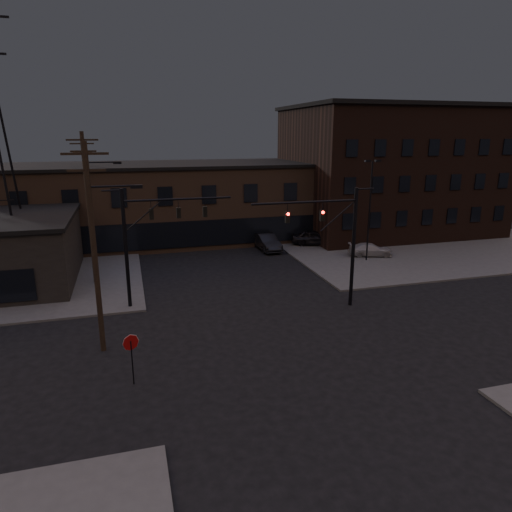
# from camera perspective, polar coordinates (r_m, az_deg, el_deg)

# --- Properties ---
(ground) EXTENTS (140.00, 140.00, 0.00)m
(ground) POSITION_cam_1_polar(r_m,az_deg,el_deg) (25.84, 3.22, -11.00)
(ground) COLOR black
(ground) RESTS_ON ground
(sidewalk_ne) EXTENTS (30.00, 30.00, 0.15)m
(sidewalk_ne) POSITION_cam_1_polar(r_m,az_deg,el_deg) (54.19, 17.83, 2.34)
(sidewalk_ne) COLOR #474744
(sidewalk_ne) RESTS_ON ground
(building_row) EXTENTS (40.00, 12.00, 8.00)m
(building_row) POSITION_cam_1_polar(r_m,az_deg,el_deg) (51.02, -7.05, 6.68)
(building_row) COLOR brown
(building_row) RESTS_ON ground
(building_right) EXTENTS (22.00, 16.00, 14.00)m
(building_right) POSITION_cam_1_polar(r_m,az_deg,el_deg) (56.53, 16.16, 10.08)
(building_right) COLOR black
(building_right) RESTS_ON ground
(traffic_signal_near) EXTENTS (7.12, 0.24, 8.00)m
(traffic_signal_near) POSITION_cam_1_polar(r_m,az_deg,el_deg) (30.14, 10.23, 2.55)
(traffic_signal_near) COLOR black
(traffic_signal_near) RESTS_ON ground
(traffic_signal_far) EXTENTS (7.12, 0.24, 8.00)m
(traffic_signal_far) POSITION_cam_1_polar(r_m,az_deg,el_deg) (30.58, -13.67, 2.69)
(traffic_signal_far) COLOR black
(traffic_signal_far) RESTS_ON ground
(stop_sign) EXTENTS (0.72, 0.33, 2.48)m
(stop_sign) POSITION_cam_1_polar(r_m,az_deg,el_deg) (22.07, -15.34, -11.01)
(stop_sign) COLOR black
(stop_sign) RESTS_ON ground
(utility_pole_near) EXTENTS (3.70, 0.28, 11.00)m
(utility_pole_near) POSITION_cam_1_polar(r_m,az_deg,el_deg) (24.58, -19.48, 1.32)
(utility_pole_near) COLOR black
(utility_pole_near) RESTS_ON ground
(utility_pole_mid) EXTENTS (3.70, 0.28, 11.50)m
(utility_pole_mid) POSITION_cam_1_polar(r_m,az_deg,el_deg) (36.38, -20.10, 5.91)
(utility_pole_mid) COLOR black
(utility_pole_mid) RESTS_ON ground
(utility_pole_far) EXTENTS (2.20, 0.28, 11.00)m
(utility_pole_far) POSITION_cam_1_polar(r_m,az_deg,el_deg) (48.37, -20.43, 7.54)
(utility_pole_far) COLOR black
(utility_pole_far) RESTS_ON ground
(lot_light_a) EXTENTS (1.50, 0.28, 9.14)m
(lot_light_a) POSITION_cam_1_polar(r_m,az_deg,el_deg) (41.85, 14.07, 6.61)
(lot_light_a) COLOR black
(lot_light_a) RESTS_ON ground
(lot_light_b) EXTENTS (1.50, 0.28, 9.14)m
(lot_light_b) POSITION_cam_1_polar(r_m,az_deg,el_deg) (49.19, 17.32, 7.59)
(lot_light_b) COLOR black
(lot_light_b) RESTS_ON ground
(parked_car_lot_a) EXTENTS (4.93, 3.40, 1.56)m
(parked_car_lot_a) POSITION_cam_1_polar(r_m,az_deg,el_deg) (47.60, 7.24, 2.31)
(parked_car_lot_a) COLOR black
(parked_car_lot_a) RESTS_ON sidewalk_ne
(parked_car_lot_b) EXTENTS (4.38, 2.73, 1.18)m
(parked_car_lot_b) POSITION_cam_1_polar(r_m,az_deg,el_deg) (44.33, 14.13, 0.77)
(parked_car_lot_b) COLOR #A6A5A8
(parked_car_lot_b) RESTS_ON sidewalk_ne
(car_crossing) EXTENTS (1.93, 4.94, 1.60)m
(car_crossing) POSITION_cam_1_polar(r_m,az_deg,el_deg) (45.77, 1.35, 1.75)
(car_crossing) COLOR black
(car_crossing) RESTS_ON ground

